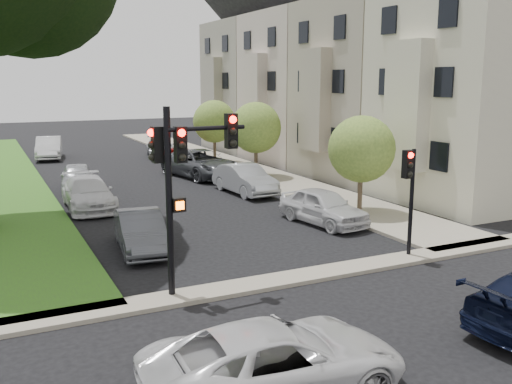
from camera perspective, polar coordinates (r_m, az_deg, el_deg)
name	(u,v)px	position (r m, az deg, el deg)	size (l,w,h in m)	color
ground	(341,303)	(15.02, 8.52, -10.89)	(140.00, 140.00, 0.00)	black
sidewalk_right	(223,162)	(38.76, -3.30, 2.96)	(3.50, 44.00, 0.12)	gray
sidewalk_cross	(302,277)	(16.57, 4.59, -8.43)	(60.00, 1.00, 0.12)	gray
house_a	(475,49)	(28.21, 21.09, 13.17)	(7.70, 7.55, 15.97)	#B7B29A
house_b	(373,55)	(33.81, 11.58, 13.23)	(7.70, 7.55, 15.97)	tan
house_c	(305,59)	(40.04, 4.90, 13.07)	(7.70, 7.55, 15.97)	#A89A93
house_d	(257,62)	(46.64, 0.07, 12.85)	(7.70, 7.55, 15.97)	tan
small_tree_a	(362,149)	(24.02, 10.51, 4.23)	(2.78, 2.78, 4.17)	brown
small_tree_b	(256,128)	(32.58, -0.02, 6.45)	(2.91, 2.91, 4.37)	brown
small_tree_c	(214,122)	(38.39, -4.20, 7.04)	(2.84, 2.84, 4.26)	brown
traffic_signal_main	(183,167)	(14.56, -7.34, 2.45)	(2.42, 0.63, 4.97)	black
traffic_signal_secondary	(409,183)	(18.38, 15.10, 0.87)	(0.45, 0.36, 3.50)	black
car_cross_near	(275,361)	(10.64, 1.96, -16.50)	(2.24, 4.86, 1.35)	silver
car_parked_0	(323,207)	(22.53, 6.74, -1.46)	(1.66, 4.14, 1.41)	silver
car_parked_1	(245,179)	(28.34, -1.12, 1.29)	(1.55, 4.44, 1.46)	#999BA0
car_parked_2	(201,164)	(33.31, -5.53, 2.85)	(2.65, 5.74, 1.59)	#3F4247
car_parked_3	(181,157)	(37.00, -7.49, 3.46)	(1.60, 3.98, 1.35)	maroon
car_parked_4	(161,147)	(42.60, -9.52, 4.43)	(1.93, 4.75, 1.38)	#999BA0
car_parked_5	(141,231)	(19.31, -11.45, -3.88)	(1.41, 4.04, 1.33)	#3F4247
car_parked_6	(88,193)	(26.08, -16.42, -0.12)	(1.95, 4.80, 1.39)	silver
car_parked_7	(77,177)	(30.69, -17.44, 1.44)	(1.60, 3.99, 1.36)	#999BA0
car_parked_9	(49,148)	(43.44, -19.99, 4.17)	(1.66, 4.77, 1.57)	silver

